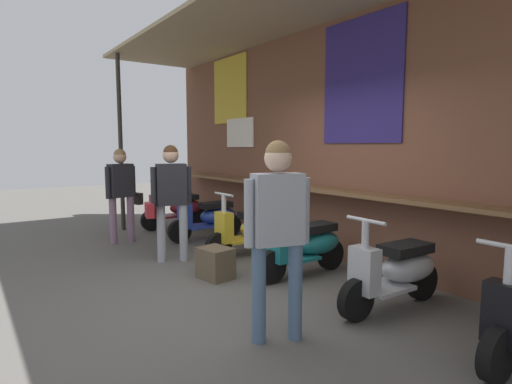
% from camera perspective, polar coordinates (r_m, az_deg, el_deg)
% --- Properties ---
extents(ground_plane, '(28.39, 28.39, 0.00)m').
position_cam_1_polar(ground_plane, '(4.78, -2.61, -13.70)').
color(ground_plane, '#56544F').
extents(market_stall_facade, '(10.14, 2.16, 3.65)m').
position_cam_1_polar(market_stall_facade, '(5.75, 13.57, 9.66)').
color(market_stall_facade, brown).
rests_on(market_stall_facade, ground_plane).
extents(scooter_maroon, '(0.46, 1.40, 0.97)m').
position_cam_1_polar(scooter_maroon, '(8.48, -10.64, -2.22)').
color(scooter_maroon, maroon).
rests_on(scooter_maroon, ground_plane).
extents(scooter_blue, '(0.46, 1.40, 0.97)m').
position_cam_1_polar(scooter_blue, '(7.34, -6.37, -3.48)').
color(scooter_blue, '#233D9E').
rests_on(scooter_blue, ground_plane).
extents(scooter_yellow, '(0.46, 1.40, 0.97)m').
position_cam_1_polar(scooter_yellow, '(6.27, -0.67, -5.12)').
color(scooter_yellow, gold).
rests_on(scooter_yellow, ground_plane).
extents(scooter_teal, '(0.46, 1.40, 0.97)m').
position_cam_1_polar(scooter_teal, '(5.32, 7.12, -7.27)').
color(scooter_teal, '#197075').
rests_on(scooter_teal, ground_plane).
extents(scooter_silver, '(0.47, 1.40, 0.97)m').
position_cam_1_polar(scooter_silver, '(4.47, 18.94, -10.22)').
color(scooter_silver, '#B2B5BA').
rests_on(scooter_silver, ground_plane).
extents(shopper_with_handbag, '(0.38, 0.64, 1.59)m').
position_cam_1_polar(shopper_with_handbag, '(7.30, -18.06, 0.71)').
color(shopper_with_handbag, gray).
rests_on(shopper_with_handbag, ground_plane).
extents(shopper_browsing, '(0.31, 0.55, 1.68)m').
position_cam_1_polar(shopper_browsing, '(3.40, 3.00, -3.76)').
color(shopper_browsing, slate).
rests_on(shopper_browsing, ground_plane).
extents(shopper_passing, '(0.34, 0.67, 1.65)m').
position_cam_1_polar(shopper_passing, '(5.91, -11.75, 0.07)').
color(shopper_passing, '#999EA8').
rests_on(shopper_passing, ground_plane).
extents(merchandise_crate, '(0.46, 0.39, 0.39)m').
position_cam_1_polar(merchandise_crate, '(5.22, -5.63, -9.75)').
color(merchandise_crate, brown).
rests_on(merchandise_crate, ground_plane).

